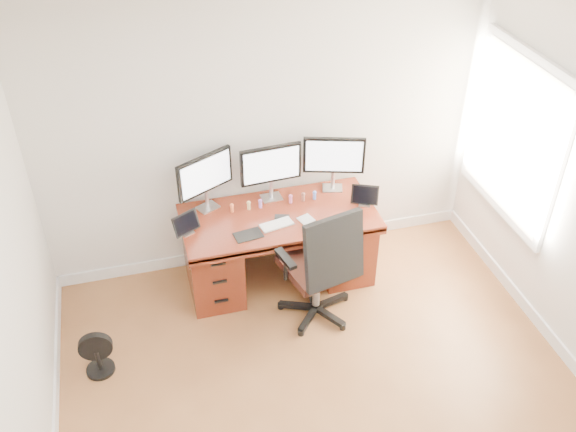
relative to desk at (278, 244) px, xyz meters
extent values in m
cube|color=silver|center=(0.00, 0.42, 0.95)|extent=(4.00, 0.10, 2.70)
cube|color=white|center=(1.97, -0.33, 1.00)|extent=(0.04, 1.30, 1.50)
cube|color=white|center=(1.95, -0.33, 1.00)|extent=(0.01, 1.15, 1.35)
cube|color=#5E2112|center=(0.00, -0.03, 0.32)|extent=(1.70, 0.80, 0.05)
cube|color=#5E2112|center=(-0.60, 0.00, -0.05)|extent=(0.45, 0.70, 0.70)
cube|color=#5E2112|center=(0.60, 0.00, -0.05)|extent=(0.45, 0.70, 0.70)
cube|color=#4A180D|center=(0.00, 0.27, 0.10)|extent=(0.74, 0.03, 0.40)
cylinder|color=black|center=(0.20, -0.53, -0.36)|extent=(0.75, 0.75, 0.09)
cylinder|color=silver|center=(0.20, -0.53, -0.09)|extent=(0.07, 0.07, 0.44)
cube|color=black|center=(0.20, -0.53, 0.13)|extent=(0.64, 0.62, 0.08)
cube|color=black|center=(0.26, -0.76, 0.46)|extent=(0.51, 0.17, 0.61)
cube|color=black|center=(-0.09, -0.60, 0.33)|extent=(0.13, 0.27, 0.03)
cube|color=black|center=(0.49, -0.46, 0.33)|extent=(0.13, 0.27, 0.03)
cylinder|color=black|center=(-1.66, -0.71, -0.39)|extent=(0.23, 0.23, 0.03)
cylinder|color=black|center=(-1.66, -0.71, -0.28)|extent=(0.04, 0.04, 0.19)
cylinder|color=black|center=(-1.66, -0.71, -0.14)|extent=(0.27, 0.07, 0.26)
cube|color=silver|center=(-0.58, 0.24, 0.35)|extent=(0.22, 0.21, 0.01)
cylinder|color=silver|center=(-0.58, 0.24, 0.44)|extent=(0.04, 0.04, 0.18)
cube|color=black|center=(-0.58, 0.24, 0.70)|extent=(0.50, 0.28, 0.35)
cube|color=white|center=(-0.57, 0.22, 0.70)|extent=(0.45, 0.23, 0.30)
cube|color=silver|center=(0.00, 0.24, 0.35)|extent=(0.19, 0.15, 0.01)
cylinder|color=silver|center=(0.00, 0.24, 0.44)|extent=(0.04, 0.04, 0.18)
cube|color=black|center=(0.00, 0.24, 0.70)|extent=(0.55, 0.07, 0.35)
cube|color=white|center=(0.00, 0.22, 0.70)|extent=(0.50, 0.04, 0.30)
cube|color=silver|center=(0.58, 0.24, 0.35)|extent=(0.21, 0.19, 0.01)
cylinder|color=silver|center=(0.58, 0.24, 0.44)|extent=(0.04, 0.04, 0.18)
cube|color=black|center=(0.58, 0.24, 0.70)|extent=(0.54, 0.20, 0.35)
cube|color=white|center=(0.57, 0.22, 0.70)|extent=(0.48, 0.15, 0.30)
cube|color=silver|center=(-0.81, -0.08, 0.35)|extent=(0.13, 0.12, 0.01)
cube|color=black|center=(-0.81, -0.08, 0.45)|extent=(0.24, 0.17, 0.17)
cube|color=silver|center=(0.77, -0.08, 0.35)|extent=(0.12, 0.11, 0.01)
cube|color=black|center=(0.77, -0.08, 0.45)|extent=(0.25, 0.16, 0.17)
cube|color=white|center=(-0.06, -0.17, 0.36)|extent=(0.30, 0.17, 0.01)
cube|color=silver|center=(0.21, -0.16, 0.35)|extent=(0.15, 0.15, 0.01)
cube|color=black|center=(-0.32, -0.25, 0.35)|extent=(0.25, 0.18, 0.01)
cube|color=black|center=(0.02, -0.07, 0.35)|extent=(0.14, 0.10, 0.01)
cylinder|color=orange|center=(-0.38, 0.12, 0.38)|extent=(0.03, 0.03, 0.06)
sphere|color=orange|center=(-0.38, 0.12, 0.42)|extent=(0.04, 0.04, 0.04)
cylinder|color=#DFBF77|center=(-0.24, 0.12, 0.38)|extent=(0.03, 0.03, 0.06)
sphere|color=#DFBF77|center=(-0.24, 0.12, 0.42)|extent=(0.04, 0.04, 0.04)
cylinder|color=#B06ED9|center=(-0.13, 0.12, 0.38)|extent=(0.03, 0.03, 0.06)
sphere|color=#B06ED9|center=(-0.13, 0.12, 0.42)|extent=(0.04, 0.04, 0.04)
cylinder|color=#D7629F|center=(0.15, 0.12, 0.38)|extent=(0.03, 0.03, 0.06)
sphere|color=#D7629F|center=(0.15, 0.12, 0.42)|extent=(0.04, 0.04, 0.04)
cylinder|color=brown|center=(0.26, 0.12, 0.38)|extent=(0.03, 0.03, 0.06)
sphere|color=brown|center=(0.26, 0.12, 0.42)|extent=(0.04, 0.04, 0.04)
cylinder|color=#567DEE|center=(0.37, 0.12, 0.38)|extent=(0.03, 0.03, 0.06)
sphere|color=#567DEE|center=(0.37, 0.12, 0.42)|extent=(0.04, 0.04, 0.04)
camera|label=1|loc=(-1.11, -4.39, 3.65)|focal=40.00mm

